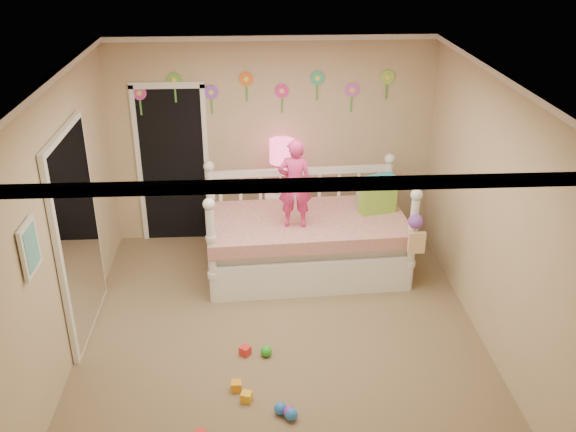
{
  "coord_description": "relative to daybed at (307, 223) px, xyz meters",
  "views": [
    {
      "loc": [
        -0.24,
        -5.27,
        3.84
      ],
      "look_at": [
        0.1,
        0.6,
        1.05
      ],
      "focal_mm": 39.46,
      "sensor_mm": 36.0,
      "label": 1
    }
  ],
  "objects": [
    {
      "name": "mirror_closet",
      "position": [
        -2.31,
        -0.98,
        0.42
      ],
      "size": [
        0.07,
        1.3,
        2.1
      ],
      "primitive_type": "cube",
      "color": "white",
      "rests_on": "left_wall"
    },
    {
      "name": "wall_picture",
      "position": [
        -2.32,
        -2.18,
        0.92
      ],
      "size": [
        0.05,
        0.34,
        0.42
      ],
      "primitive_type": "cube",
      "color": "white",
      "rests_on": "left_wall"
    },
    {
      "name": "closet_doorway",
      "position": [
        -1.6,
        0.96,
        0.41
      ],
      "size": [
        0.9,
        0.04,
        2.07
      ],
      "primitive_type": "cube",
      "color": "black",
      "rests_on": "back_wall"
    },
    {
      "name": "daybed",
      "position": [
        0.0,
        0.0,
        0.0
      ],
      "size": [
        2.39,
        1.37,
        1.26
      ],
      "primitive_type": null,
      "rotation": [
        0.0,
        0.0,
        0.05
      ],
      "color": "white",
      "rests_on": "floor"
    },
    {
      "name": "pillow_turquoise",
      "position": [
        0.84,
        0.19,
        0.28
      ],
      "size": [
        0.44,
        0.29,
        0.42
      ],
      "primitive_type": "cube",
      "rotation": [
        0.0,
        0.0,
        0.37
      ],
      "color": "teal",
      "rests_on": "daybed"
    },
    {
      "name": "nightstand",
      "position": [
        -0.25,
        0.72,
        -0.26
      ],
      "size": [
        0.44,
        0.34,
        0.73
      ],
      "primitive_type": "cube",
      "rotation": [
        0.0,
        0.0,
        -0.0
      ],
      "color": "white",
      "rests_on": "floor"
    },
    {
      "name": "table_lamp",
      "position": [
        -0.25,
        0.72,
        0.55
      ],
      "size": [
        0.3,
        0.3,
        0.67
      ],
      "color": "#EE1F63",
      "rests_on": "nightstand"
    },
    {
      "name": "floor",
      "position": [
        -0.35,
        -1.28,
        -0.63
      ],
      "size": [
        4.0,
        4.5,
        0.01
      ],
      "primitive_type": "cube",
      "color": "#7F684C",
      "rests_on": "ground"
    },
    {
      "name": "left_wall",
      "position": [
        -2.35,
        -1.28,
        0.67
      ],
      "size": [
        0.01,
        4.5,
        2.6
      ],
      "primitive_type": "cube",
      "color": "tan",
      "rests_on": "floor"
    },
    {
      "name": "back_wall",
      "position": [
        -0.35,
        0.97,
        0.67
      ],
      "size": [
        4.0,
        0.01,
        2.6
      ],
      "primitive_type": "cube",
      "color": "tan",
      "rests_on": "floor"
    },
    {
      "name": "hanging_bag",
      "position": [
        1.11,
        -0.63,
        0.14
      ],
      "size": [
        0.2,
        0.16,
        0.36
      ],
      "primitive_type": null,
      "color": "beige",
      "rests_on": "daybed"
    },
    {
      "name": "flower_decals",
      "position": [
        -0.44,
        0.96,
        1.31
      ],
      "size": [
        3.4,
        0.02,
        0.5
      ],
      "primitive_type": null,
      "color": "#B2668C",
      "rests_on": "back_wall"
    },
    {
      "name": "right_wall",
      "position": [
        1.65,
        -1.28,
        0.67
      ],
      "size": [
        0.01,
        4.5,
        2.6
      ],
      "primitive_type": "cube",
      "color": "tan",
      "rests_on": "floor"
    },
    {
      "name": "pillow_lime",
      "position": [
        0.83,
        0.1,
        0.27
      ],
      "size": [
        0.45,
        0.26,
        0.4
      ],
      "primitive_type": "cube",
      "rotation": [
        0.0,
        0.0,
        0.25
      ],
      "color": "#7FBB39",
      "rests_on": "daybed"
    },
    {
      "name": "ceiling",
      "position": [
        -0.35,
        -1.28,
        1.97
      ],
      "size": [
        4.0,
        4.5,
        0.01
      ],
      "primitive_type": "cube",
      "color": "white",
      "rests_on": "floor"
    },
    {
      "name": "child",
      "position": [
        -0.15,
        -0.19,
        0.58
      ],
      "size": [
        0.38,
        0.26,
        1.01
      ],
      "primitive_type": "imported",
      "rotation": [
        0.0,
        0.0,
        3.11
      ],
      "color": "#EF3686",
      "rests_on": "daybed"
    },
    {
      "name": "crown_molding",
      "position": [
        -0.35,
        -1.28,
        1.94
      ],
      "size": [
        4.0,
        4.5,
        0.06
      ],
      "primitive_type": null,
      "color": "white",
      "rests_on": "ceiling"
    },
    {
      "name": "toy_scatter",
      "position": [
        -0.68,
        -2.1,
        -0.57
      ],
      "size": [
        1.07,
        1.45,
        0.11
      ],
      "primitive_type": null,
      "rotation": [
        0.0,
        0.0,
        -0.23
      ],
      "color": "#996666",
      "rests_on": "floor"
    }
  ]
}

